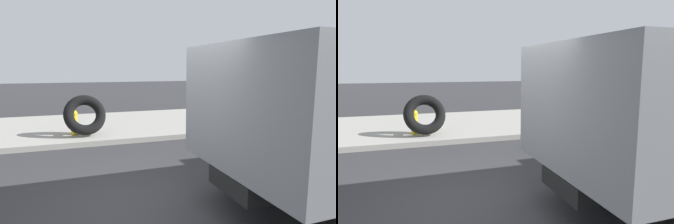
# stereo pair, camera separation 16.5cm
# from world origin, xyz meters

# --- Properties ---
(ground_plane) EXTENTS (80.00, 80.00, 0.00)m
(ground_plane) POSITION_xyz_m (0.00, 0.00, 0.00)
(ground_plane) COLOR #2D2D30
(sidewalk_curb) EXTENTS (36.00, 5.00, 0.15)m
(sidewalk_curb) POSITION_xyz_m (0.00, 6.50, 0.07)
(sidewalk_curb) COLOR #99968E
(sidewalk_curb) RESTS_ON ground
(fire_hydrant) EXTENTS (0.22, 0.50, 0.73)m
(fire_hydrant) POSITION_xyz_m (-0.90, 5.01, 0.54)
(fire_hydrant) COLOR yellow
(fire_hydrant) RESTS_ON sidewalk_curb
(loose_tire) EXTENTS (1.27, 0.90, 1.21)m
(loose_tire) POSITION_xyz_m (-0.60, 4.77, 0.75)
(loose_tire) COLOR black
(loose_tire) RESTS_ON sidewalk_curb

